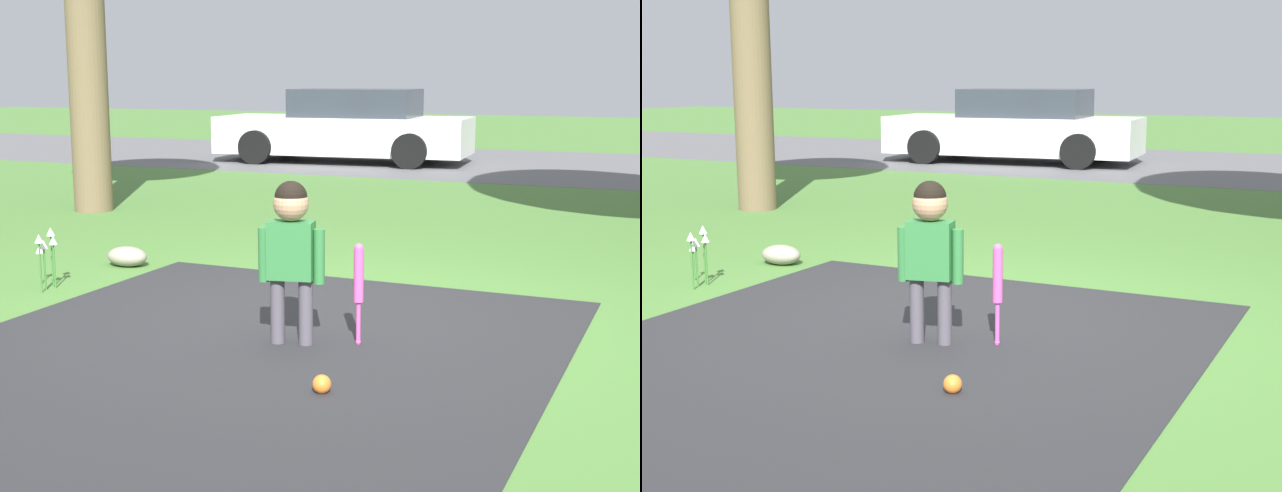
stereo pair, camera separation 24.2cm
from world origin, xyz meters
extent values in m
plane|color=#477533|center=(0.00, 0.00, 0.00)|extent=(60.00, 60.00, 0.00)
cube|color=#262628|center=(-0.07, -2.50, 0.00)|extent=(3.36, 7.00, 0.01)
cube|color=#59595B|center=(0.00, 10.44, 0.00)|extent=(40.00, 6.00, 0.01)
cylinder|color=#4C4751|center=(0.01, -0.70, 0.19)|extent=(0.08, 0.08, 0.38)
cylinder|color=#4C4751|center=(0.17, -0.66, 0.19)|extent=(0.08, 0.08, 0.38)
cube|color=#2D7238|center=(0.09, -0.68, 0.55)|extent=(0.28, 0.20, 0.33)
cylinder|color=#2D7238|center=(-0.06, -0.71, 0.52)|extent=(0.06, 0.06, 0.31)
cylinder|color=#2D7238|center=(0.25, -0.64, 0.52)|extent=(0.06, 0.06, 0.31)
sphere|color=tan|center=(0.09, -0.68, 0.81)|extent=(0.20, 0.20, 0.20)
sphere|color=black|center=(0.09, -0.68, 0.85)|extent=(0.18, 0.18, 0.18)
sphere|color=#E54CA5|center=(0.45, -0.53, 0.02)|extent=(0.03, 0.03, 0.03)
cylinder|color=#E54CA5|center=(0.45, -0.53, 0.13)|extent=(0.03, 0.03, 0.25)
cylinder|color=#E54CA5|center=(0.45, -0.53, 0.41)|extent=(0.06, 0.06, 0.31)
sphere|color=#E54CA5|center=(0.45, -0.53, 0.56)|extent=(0.05, 0.05, 0.05)
sphere|color=orange|center=(0.58, -1.35, 0.05)|extent=(0.09, 0.09, 0.09)
cube|color=silver|center=(-3.81, 9.59, 0.48)|extent=(4.55, 2.05, 0.65)
cube|color=#2D333D|center=(-3.59, 9.62, 1.05)|extent=(2.25, 1.62, 0.48)
cylinder|color=black|center=(-5.09, 8.65, 0.29)|extent=(0.60, 0.24, 0.59)
cylinder|color=black|center=(-5.25, 10.27, 0.29)|extent=(0.60, 0.24, 0.59)
cylinder|color=black|center=(-2.36, 8.92, 0.29)|extent=(0.60, 0.24, 0.59)
cylinder|color=black|center=(-2.53, 10.54, 0.29)|extent=(0.60, 0.24, 0.59)
cylinder|color=brown|center=(-4.21, 3.06, 1.74)|extent=(0.43, 0.43, 3.49)
cylinder|color=#38702D|center=(-2.11, -0.10, 0.19)|extent=(0.01, 0.01, 0.38)
cone|color=silver|center=(-2.11, -0.10, 0.41)|extent=(0.06, 0.06, 0.06)
cylinder|color=#38702D|center=(-2.07, -0.14, 0.16)|extent=(0.01, 0.01, 0.32)
cone|color=silver|center=(-2.07, -0.14, 0.35)|extent=(0.06, 0.06, 0.06)
cylinder|color=#38702D|center=(-2.06, -0.29, 0.18)|extent=(0.01, 0.01, 0.36)
cone|color=silver|center=(-2.06, -0.29, 0.39)|extent=(0.06, 0.06, 0.06)
cylinder|color=#38702D|center=(-2.27, -0.06, 0.11)|extent=(0.01, 0.01, 0.23)
cone|color=silver|center=(-2.27, -0.06, 0.26)|extent=(0.06, 0.06, 0.06)
cylinder|color=#38702D|center=(-2.09, -0.21, 0.15)|extent=(0.01, 0.01, 0.30)
cone|color=silver|center=(-2.09, -0.21, 0.33)|extent=(0.06, 0.06, 0.06)
ellipsoid|color=gray|center=(-2.04, 0.70, 0.08)|extent=(0.35, 0.24, 0.16)
camera|label=1|loc=(2.23, -5.10, 1.51)|focal=50.00mm
camera|label=2|loc=(2.45, -5.00, 1.51)|focal=50.00mm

